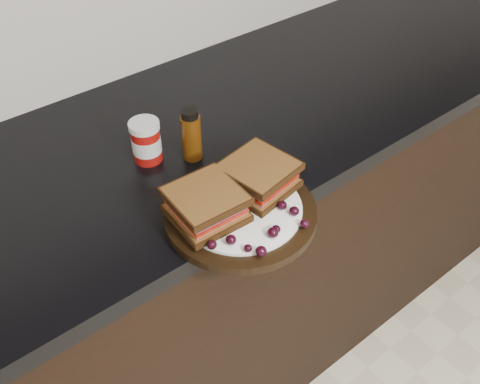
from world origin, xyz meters
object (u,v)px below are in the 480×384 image
object	(u,v)px
plate	(240,213)
condiment_jar	(146,141)
sandwich_left	(206,205)
oil_bottle	(191,134)

from	to	relation	value
plate	condiment_jar	size ratio (longest dim) A/B	3.09
sandwich_left	oil_bottle	bearing A→B (deg)	65.33
plate	sandwich_left	bearing A→B (deg)	162.94
condiment_jar	plate	bearing A→B (deg)	-79.81
oil_bottle	condiment_jar	bearing A→B (deg)	146.51
condiment_jar	oil_bottle	distance (m)	0.09
condiment_jar	oil_bottle	bearing A→B (deg)	-33.49
condiment_jar	oil_bottle	xyz separation A→B (m)	(0.08, -0.05, 0.01)
plate	condiment_jar	xyz separation A→B (m)	(-0.04, 0.25, 0.04)
plate	oil_bottle	bearing A→B (deg)	81.00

